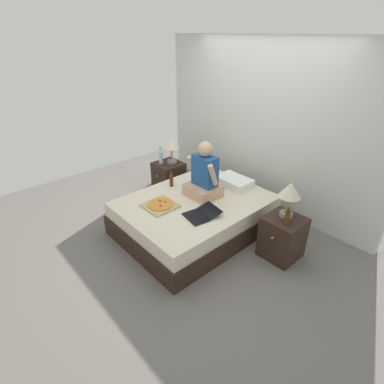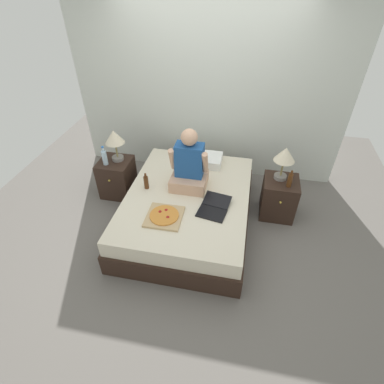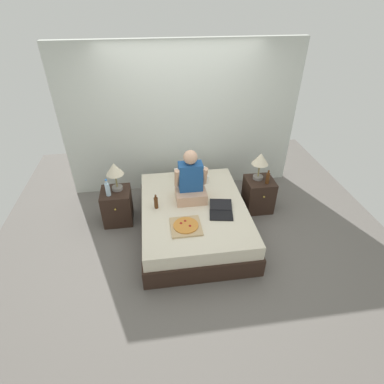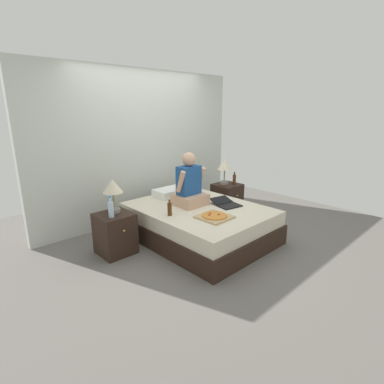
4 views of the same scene
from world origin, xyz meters
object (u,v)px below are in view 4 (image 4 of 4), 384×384
at_px(water_bottle, 111,209).
at_px(person_seated, 189,186).
at_px(lamp_on_right_nightstand, 225,166).
at_px(beer_bottle_on_bed, 170,209).
at_px(nightstand_left, 115,233).
at_px(lamp_on_left_nightstand, 113,188).
at_px(nightstand_right, 227,199).
at_px(bed, 199,223).
at_px(beer_bottle, 234,179).
at_px(laptop, 227,204).
at_px(pizza_box, 214,217).

distance_m(water_bottle, person_seated, 1.22).
bearing_deg(lamp_on_right_nightstand, beer_bottle_on_bed, -164.47).
bearing_deg(nightstand_left, lamp_on_left_nightstand, 51.37).
bearing_deg(nightstand_right, water_bottle, -177.82).
height_order(bed, beer_bottle, beer_bottle).
bearing_deg(bed, person_seated, 95.79).
bearing_deg(nightstand_left, beer_bottle_on_bed, -33.96).
height_order(water_bottle, laptop, water_bottle).
height_order(nightstand_right, laptop, laptop).
relative_size(nightstand_left, water_bottle, 2.00).
xyz_separation_m(beer_bottle, beer_bottle_on_bed, (-1.75, -0.31, -0.07)).
bearing_deg(water_bottle, nightstand_right, 2.18).
xyz_separation_m(bed, beer_bottle, (1.21, 0.33, 0.41)).
distance_m(nightstand_left, pizza_box, 1.34).
height_order(water_bottle, nightstand_right, water_bottle).
relative_size(lamp_on_left_nightstand, person_seated, 0.58).
relative_size(nightstand_right, lamp_on_right_nightstand, 1.23).
bearing_deg(beer_bottle_on_bed, beer_bottle, 9.99).
xyz_separation_m(nightstand_left, beer_bottle_on_bed, (0.61, -0.41, 0.30)).
bearing_deg(laptop, water_bottle, 160.26).
distance_m(laptop, pizza_box, 0.57).
height_order(lamp_on_right_nightstand, person_seated, person_seated).
height_order(water_bottle, person_seated, person_seated).
bearing_deg(water_bottle, beer_bottle, -0.24).
bearing_deg(beer_bottle_on_bed, pizza_box, -52.65).
bearing_deg(person_seated, water_bottle, 172.74).
bearing_deg(water_bottle, pizza_box, -37.17).
bearing_deg(beer_bottle, bed, -164.98).
xyz_separation_m(laptop, pizza_box, (-0.52, -0.23, -0.00)).
bearing_deg(pizza_box, laptop, 23.85).
bearing_deg(pizza_box, nightstand_right, 34.04).
relative_size(laptop, pizza_box, 1.14).
height_order(nightstand_left, nightstand_right, same).
xyz_separation_m(lamp_on_left_nightstand, water_bottle, (-0.12, -0.14, -0.22)).
xyz_separation_m(nightstand_right, beer_bottle, (0.07, -0.10, 0.37)).
bearing_deg(person_seated, beer_bottle, 6.64).
bearing_deg(nightstand_right, lamp_on_left_nightstand, 178.72).
bearing_deg(beer_bottle, lamp_on_left_nightstand, 176.29).
bearing_deg(bed, lamp_on_right_nightstand, 23.13).
relative_size(lamp_on_left_nightstand, water_bottle, 1.63).
relative_size(nightstand_left, laptop, 1.19).
xyz_separation_m(bed, person_seated, (-0.02, 0.18, 0.53)).
distance_m(bed, lamp_on_left_nightstand, 1.36).
xyz_separation_m(pizza_box, beer_bottle_on_bed, (-0.37, 0.48, 0.07)).
bearing_deg(person_seated, lamp_on_left_nightstand, 164.86).
distance_m(lamp_on_left_nightstand, laptop, 1.66).
height_order(lamp_on_left_nightstand, lamp_on_right_nightstand, same).
relative_size(beer_bottle, beer_bottle_on_bed, 1.05).
bearing_deg(lamp_on_left_nightstand, water_bottle, -130.60).
bearing_deg(nightstand_right, nightstand_left, 180.00).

